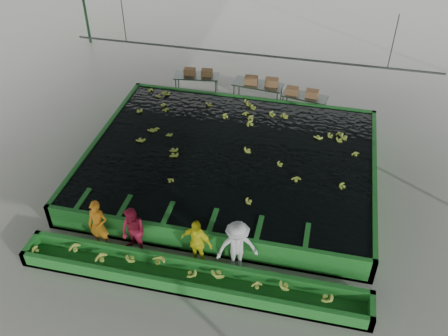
% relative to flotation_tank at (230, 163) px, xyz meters
% --- Properties ---
extents(ground, '(80.00, 80.00, 0.00)m').
position_rel_flotation_tank_xyz_m(ground, '(0.00, -1.50, -0.45)').
color(ground, gray).
rests_on(ground, ground).
extents(shed_roof, '(20.00, 22.00, 0.04)m').
position_rel_flotation_tank_xyz_m(shed_roof, '(0.00, -1.50, 4.55)').
color(shed_roof, slate).
rests_on(shed_roof, shed_posts).
extents(shed_posts, '(20.00, 22.00, 5.00)m').
position_rel_flotation_tank_xyz_m(shed_posts, '(0.00, -1.50, 2.05)').
color(shed_posts, '#244F2C').
rests_on(shed_posts, ground).
extents(flotation_tank, '(10.00, 8.00, 0.90)m').
position_rel_flotation_tank_xyz_m(flotation_tank, '(0.00, 0.00, 0.00)').
color(flotation_tank, '#1F7225').
rests_on(flotation_tank, ground).
extents(tank_water, '(9.70, 7.70, 0.00)m').
position_rel_flotation_tank_xyz_m(tank_water, '(0.00, -0.00, 0.40)').
color(tank_water, black).
rests_on(tank_water, flotation_tank).
extents(sorting_trough, '(10.00, 1.00, 0.50)m').
position_rel_flotation_tank_xyz_m(sorting_trough, '(0.00, -5.10, -0.20)').
color(sorting_trough, '#1F7225').
rests_on(sorting_trough, ground).
extents(cableway_rail, '(0.08, 0.08, 14.00)m').
position_rel_flotation_tank_xyz_m(cableway_rail, '(0.00, 3.50, 2.55)').
color(cableway_rail, '#59605B').
rests_on(cableway_rail, shed_roof).
extents(rail_hanger_left, '(0.04, 0.04, 2.00)m').
position_rel_flotation_tank_xyz_m(rail_hanger_left, '(-5.00, 3.50, 3.55)').
color(rail_hanger_left, '#59605B').
rests_on(rail_hanger_left, shed_roof).
extents(rail_hanger_right, '(0.04, 0.04, 2.00)m').
position_rel_flotation_tank_xyz_m(rail_hanger_right, '(5.00, 3.50, 3.55)').
color(rail_hanger_right, '#59605B').
rests_on(rail_hanger_right, shed_roof).
extents(worker_a, '(0.63, 0.42, 1.72)m').
position_rel_flotation_tank_xyz_m(worker_a, '(-3.05, -4.30, 0.41)').
color(worker_a, orange).
rests_on(worker_a, ground).
extents(worker_b, '(0.99, 0.89, 1.66)m').
position_rel_flotation_tank_xyz_m(worker_b, '(-1.95, -4.30, 0.38)').
color(worker_b, '#C02041').
rests_on(worker_b, ground).
extents(worker_c, '(1.04, 0.60, 1.66)m').
position_rel_flotation_tank_xyz_m(worker_c, '(-0.04, -4.30, 0.38)').
color(worker_c, yellow).
rests_on(worker_c, ground).
extents(worker_d, '(1.34, 1.04, 1.83)m').
position_rel_flotation_tank_xyz_m(worker_d, '(1.14, -4.30, 0.46)').
color(worker_d, silver).
rests_on(worker_d, ground).
extents(packing_table_left, '(2.04, 1.05, 0.89)m').
position_rel_flotation_tank_xyz_m(packing_table_left, '(-2.70, 5.26, -0.01)').
color(packing_table_left, '#59605B').
rests_on(packing_table_left, ground).
extents(packing_table_mid, '(2.20, 1.07, 0.96)m').
position_rel_flotation_tank_xyz_m(packing_table_mid, '(0.10, 4.98, 0.03)').
color(packing_table_mid, '#59605B').
rests_on(packing_table_mid, ground).
extents(packing_table_right, '(1.96, 1.05, 0.85)m').
position_rel_flotation_tank_xyz_m(packing_table_right, '(2.14, 4.64, -0.03)').
color(packing_table_right, '#59605B').
rests_on(packing_table_right, ground).
extents(box_stack_left, '(1.27, 0.46, 0.27)m').
position_rel_flotation_tank_xyz_m(box_stack_left, '(-2.62, 5.32, 0.44)').
color(box_stack_left, '#9B6A41').
rests_on(box_stack_left, packing_table_left).
extents(box_stack_mid, '(1.43, 0.43, 0.31)m').
position_rel_flotation_tank_xyz_m(box_stack_mid, '(0.25, 4.97, 0.52)').
color(box_stack_mid, '#9B6A41').
rests_on(box_stack_mid, packing_table_mid).
extents(box_stack_right, '(1.36, 0.46, 0.29)m').
position_rel_flotation_tank_xyz_m(box_stack_right, '(2.01, 4.65, 0.40)').
color(box_stack_right, '#9B6A41').
rests_on(box_stack_right, packing_table_right).
extents(floating_bananas, '(8.90, 6.07, 0.12)m').
position_rel_flotation_tank_xyz_m(floating_bananas, '(0.00, 0.80, 0.40)').
color(floating_bananas, '#A6C13E').
rests_on(floating_bananas, tank_water).
extents(trough_bananas, '(9.37, 0.62, 0.12)m').
position_rel_flotation_tank_xyz_m(trough_bananas, '(0.00, -5.10, -0.05)').
color(trough_bananas, '#A6C13E').
rests_on(trough_bananas, sorting_trough).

